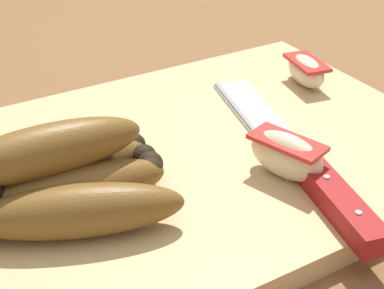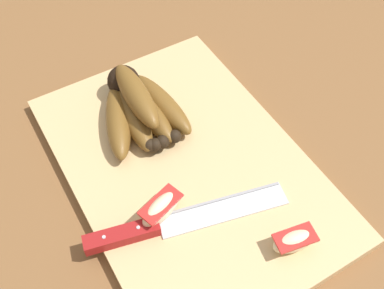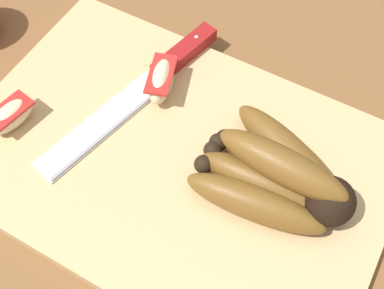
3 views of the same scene
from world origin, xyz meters
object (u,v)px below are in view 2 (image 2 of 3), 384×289
at_px(apple_wedge_middle, 161,209).
at_px(banana_bunch, 138,106).
at_px(chefs_knife, 158,226).
at_px(apple_wedge_near, 294,241).

bearing_deg(apple_wedge_middle, banana_bunch, -17.12).
bearing_deg(chefs_knife, apple_wedge_near, -128.93).
height_order(banana_bunch, chefs_knife, banana_bunch).
xyz_separation_m(banana_bunch, apple_wedge_near, (-0.30, -0.07, -0.01)).
bearing_deg(apple_wedge_near, apple_wedge_middle, 44.89).
distance_m(chefs_knife, apple_wedge_near, 0.18).
bearing_deg(apple_wedge_middle, chefs_knife, 137.57).
relative_size(apple_wedge_near, apple_wedge_middle, 0.89).
bearing_deg(chefs_knife, banana_bunch, -19.47).
height_order(chefs_knife, apple_wedge_middle, apple_wedge_middle).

